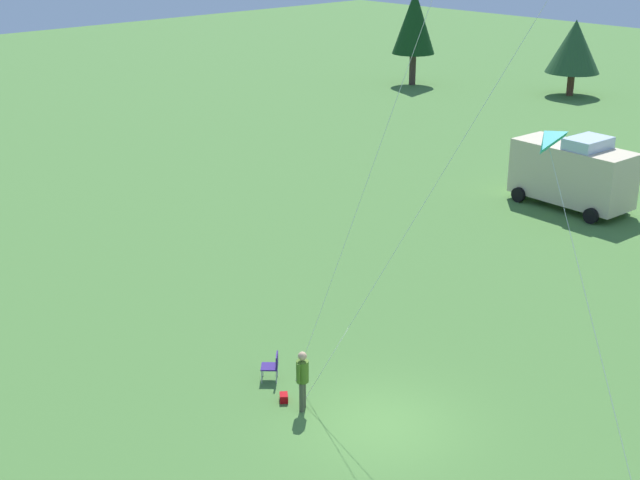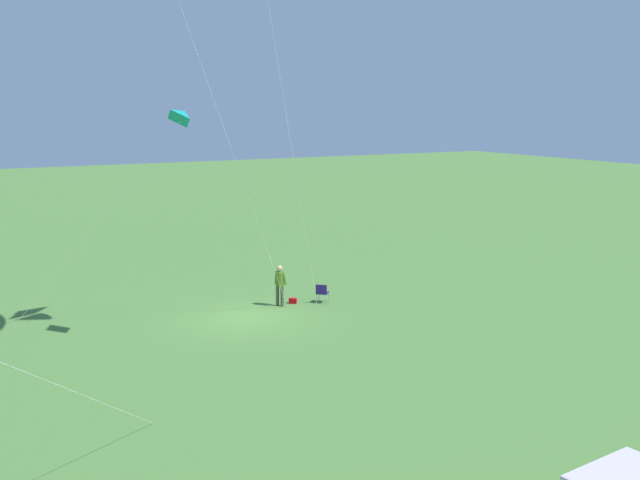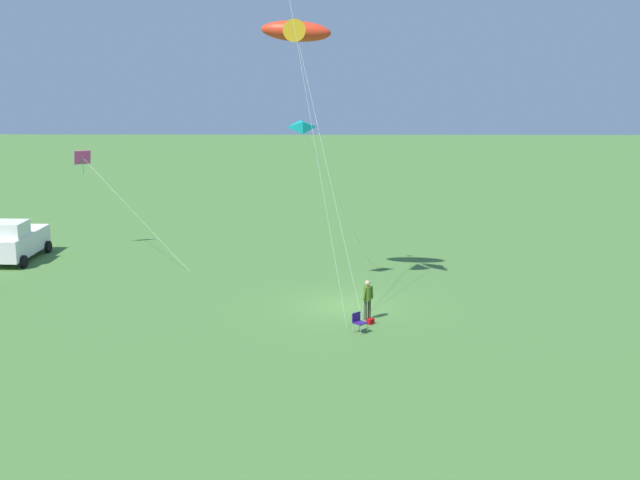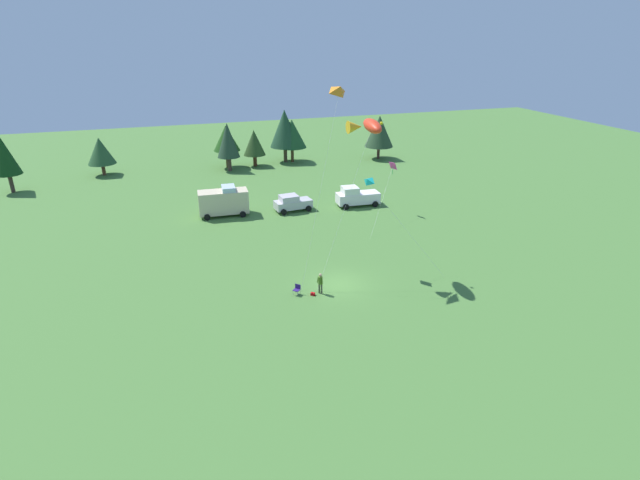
# 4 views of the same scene
# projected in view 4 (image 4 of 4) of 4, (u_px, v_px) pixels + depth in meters

# --- Properties ---
(ground_plane) EXTENTS (160.00, 160.00, 0.00)m
(ground_plane) POSITION_uv_depth(u_px,v_px,m) (340.00, 284.00, 40.86)
(ground_plane) COLOR #467434
(person_kite_flyer) EXTENTS (0.50, 0.51, 1.74)m
(person_kite_flyer) POSITION_uv_depth(u_px,v_px,m) (320.00, 282.00, 39.00)
(person_kite_flyer) COLOR #444835
(person_kite_flyer) RESTS_ON ground
(folding_chair) EXTENTS (0.68, 0.68, 0.82)m
(folding_chair) POSITION_uv_depth(u_px,v_px,m) (297.00, 289.00, 39.09)
(folding_chair) COLOR navy
(folding_chair) RESTS_ON ground
(backpack_on_grass) EXTENTS (0.39, 0.37, 0.22)m
(backpack_on_grass) POSITION_uv_depth(u_px,v_px,m) (313.00, 294.00, 39.08)
(backpack_on_grass) COLOR #B3090E
(backpack_on_grass) RESTS_ON ground
(van_camper_beige) EXTENTS (5.51, 2.84, 3.34)m
(van_camper_beige) POSITION_uv_depth(u_px,v_px,m) (224.00, 201.00, 55.34)
(van_camper_beige) COLOR beige
(van_camper_beige) RESTS_ON ground
(car_silver_compact) EXTENTS (4.36, 2.57, 1.89)m
(car_silver_compact) POSITION_uv_depth(u_px,v_px,m) (292.00, 203.00, 57.00)
(car_silver_compact) COLOR beige
(car_silver_compact) RESTS_ON ground
(truck_white_pickup) EXTENTS (5.10, 2.63, 2.34)m
(truck_white_pickup) POSITION_uv_depth(u_px,v_px,m) (357.00, 197.00, 58.64)
(truck_white_pickup) COLOR white
(truck_white_pickup) RESTS_ON ground
(treeline_distant) EXTENTS (55.77, 8.71, 8.04)m
(treeline_distant) POSITION_uv_depth(u_px,v_px,m) (253.00, 137.00, 74.27)
(treeline_distant) COLOR #42322B
(treeline_distant) RESTS_ON ground
(kite_large_fish) EXTENTS (6.60, 4.74, 12.87)m
(kite_large_fish) POSITION_uv_depth(u_px,v_px,m) (368.00, 126.00, 38.85)
(kite_large_fish) COLOR red
(kite_large_fish) RESTS_ON ground
(kite_diamond_rainbow) EXTENTS (5.85, 7.37, 5.78)m
(kite_diamond_rainbow) POSITION_uv_depth(u_px,v_px,m) (392.00, 168.00, 54.88)
(kite_diamond_rainbow) COLOR #DB3D93
(kite_diamond_rainbow) RESTS_ON ground
(kite_delta_orange) EXTENTS (4.97, 3.51, 15.53)m
(kite_delta_orange) POSITION_uv_depth(u_px,v_px,m) (340.00, 90.00, 37.37)
(kite_delta_orange) COLOR orange
(kite_delta_orange) RESTS_ON ground
(kite_delta_teal) EXTENTS (6.39, 4.02, 8.28)m
(kite_delta_teal) POSITION_uv_depth(u_px,v_px,m) (367.00, 181.00, 40.26)
(kite_delta_teal) COLOR #109593
(kite_delta_teal) RESTS_ON ground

